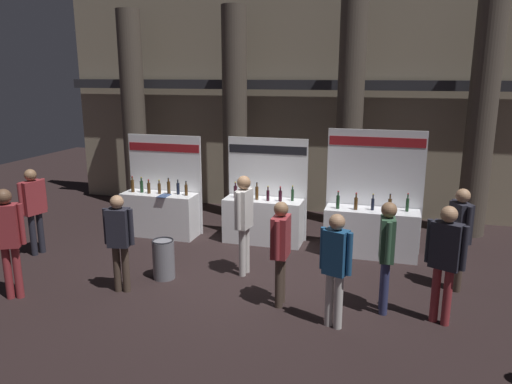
{
  "coord_description": "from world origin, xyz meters",
  "views": [
    {
      "loc": [
        2.49,
        -7.91,
        3.58
      ],
      "look_at": [
        0.1,
        0.37,
        1.48
      ],
      "focal_mm": 34.18,
      "sensor_mm": 36.0,
      "label": 1
    }
  ],
  "objects_px": {
    "visitor_6": "(459,230)",
    "visitor_0": "(281,244)",
    "trash_bin": "(164,259)",
    "visitor_2": "(119,235)",
    "exhibitor_booth_0": "(161,210)",
    "visitor_4": "(445,255)",
    "visitor_7": "(244,216)",
    "visitor_9": "(335,262)",
    "visitor_1": "(8,234)",
    "exhibitor_booth_2": "(371,226)",
    "visitor_8": "(387,248)",
    "exhibitor_booth_1": "(264,216)",
    "visitor_5": "(33,204)"
  },
  "relations": [
    {
      "from": "visitor_6",
      "to": "visitor_0",
      "type": "bearing_deg",
      "value": 91.44
    },
    {
      "from": "trash_bin",
      "to": "visitor_2",
      "type": "xyz_separation_m",
      "value": [
        -0.43,
        -0.69,
        0.63
      ]
    },
    {
      "from": "exhibitor_booth_0",
      "to": "visitor_2",
      "type": "height_order",
      "value": "exhibitor_booth_0"
    },
    {
      "from": "visitor_2",
      "to": "visitor_6",
      "type": "xyz_separation_m",
      "value": [
        5.39,
        1.64,
        0.06
      ]
    },
    {
      "from": "trash_bin",
      "to": "visitor_2",
      "type": "height_order",
      "value": "visitor_2"
    },
    {
      "from": "visitor_4",
      "to": "visitor_7",
      "type": "relative_size",
      "value": 0.97
    },
    {
      "from": "trash_bin",
      "to": "exhibitor_booth_0",
      "type": "bearing_deg",
      "value": 117.74
    },
    {
      "from": "trash_bin",
      "to": "visitor_2",
      "type": "distance_m",
      "value": 1.03
    },
    {
      "from": "visitor_9",
      "to": "visitor_2",
      "type": "bearing_deg",
      "value": -163.13
    },
    {
      "from": "visitor_1",
      "to": "visitor_9",
      "type": "distance_m",
      "value": 5.15
    },
    {
      "from": "exhibitor_booth_2",
      "to": "visitor_9",
      "type": "height_order",
      "value": "exhibitor_booth_2"
    },
    {
      "from": "visitor_0",
      "to": "visitor_6",
      "type": "height_order",
      "value": "visitor_6"
    },
    {
      "from": "visitor_6",
      "to": "visitor_9",
      "type": "bearing_deg",
      "value": 109.95
    },
    {
      "from": "visitor_4",
      "to": "visitor_9",
      "type": "bearing_deg",
      "value": -135.41
    },
    {
      "from": "visitor_2",
      "to": "visitor_9",
      "type": "xyz_separation_m",
      "value": [
        3.57,
        -0.2,
        0.01
      ]
    },
    {
      "from": "visitor_2",
      "to": "visitor_8",
      "type": "xyz_separation_m",
      "value": [
        4.25,
        0.47,
        0.04
      ]
    },
    {
      "from": "exhibitor_booth_0",
      "to": "exhibitor_booth_1",
      "type": "xyz_separation_m",
      "value": [
        2.36,
        0.19,
        -0.01
      ]
    },
    {
      "from": "visitor_6",
      "to": "exhibitor_booth_0",
      "type": "bearing_deg",
      "value": 52.91
    },
    {
      "from": "exhibitor_booth_0",
      "to": "trash_bin",
      "type": "relative_size",
      "value": 3.1
    },
    {
      "from": "exhibitor_booth_1",
      "to": "visitor_1",
      "type": "xyz_separation_m",
      "value": [
        -3.18,
        -3.8,
        0.52
      ]
    },
    {
      "from": "trash_bin",
      "to": "visitor_6",
      "type": "height_order",
      "value": "visitor_6"
    },
    {
      "from": "exhibitor_booth_2",
      "to": "visitor_7",
      "type": "bearing_deg",
      "value": -142.49
    },
    {
      "from": "exhibitor_booth_1",
      "to": "exhibitor_booth_2",
      "type": "height_order",
      "value": "exhibitor_booth_2"
    },
    {
      "from": "trash_bin",
      "to": "visitor_8",
      "type": "xyz_separation_m",
      "value": [
        3.82,
        -0.22,
        0.67
      ]
    },
    {
      "from": "exhibitor_booth_1",
      "to": "visitor_9",
      "type": "height_order",
      "value": "exhibitor_booth_1"
    },
    {
      "from": "visitor_5",
      "to": "visitor_7",
      "type": "bearing_deg",
      "value": -73.87
    },
    {
      "from": "visitor_0",
      "to": "exhibitor_booth_0",
      "type": "bearing_deg",
      "value": 52.27
    },
    {
      "from": "visitor_2",
      "to": "visitor_7",
      "type": "height_order",
      "value": "visitor_7"
    },
    {
      "from": "visitor_7",
      "to": "visitor_8",
      "type": "xyz_separation_m",
      "value": [
        2.49,
        -0.8,
        -0.07
      ]
    },
    {
      "from": "visitor_1",
      "to": "visitor_4",
      "type": "distance_m",
      "value": 6.7
    },
    {
      "from": "visitor_0",
      "to": "visitor_2",
      "type": "bearing_deg",
      "value": 95.65
    },
    {
      "from": "exhibitor_booth_2",
      "to": "trash_bin",
      "type": "xyz_separation_m",
      "value": [
        -3.49,
        -2.23,
        -0.24
      ]
    },
    {
      "from": "visitor_5",
      "to": "visitor_8",
      "type": "xyz_separation_m",
      "value": [
        6.84,
        -0.62,
        -0.02
      ]
    },
    {
      "from": "exhibitor_booth_1",
      "to": "visitor_4",
      "type": "relative_size",
      "value": 1.26
    },
    {
      "from": "exhibitor_booth_0",
      "to": "visitor_4",
      "type": "relative_size",
      "value": 1.26
    },
    {
      "from": "visitor_4",
      "to": "visitor_5",
      "type": "bearing_deg",
      "value": -160.97
    },
    {
      "from": "visitor_0",
      "to": "visitor_8",
      "type": "distance_m",
      "value": 1.59
    },
    {
      "from": "exhibitor_booth_2",
      "to": "visitor_0",
      "type": "xyz_separation_m",
      "value": [
        -1.25,
        -2.66,
        0.41
      ]
    },
    {
      "from": "visitor_6",
      "to": "visitor_4",
      "type": "bearing_deg",
      "value": 140.39
    },
    {
      "from": "visitor_0",
      "to": "visitor_9",
      "type": "height_order",
      "value": "visitor_9"
    },
    {
      "from": "visitor_0",
      "to": "exhibitor_booth_2",
      "type": "bearing_deg",
      "value": -24.99
    },
    {
      "from": "visitor_2",
      "to": "exhibitor_booth_0",
      "type": "bearing_deg",
      "value": -85.36
    },
    {
      "from": "visitor_6",
      "to": "visitor_9",
      "type": "distance_m",
      "value": 2.59
    },
    {
      "from": "visitor_0",
      "to": "visitor_7",
      "type": "bearing_deg",
      "value": 42.17
    },
    {
      "from": "visitor_4",
      "to": "visitor_6",
      "type": "xyz_separation_m",
      "value": [
        0.33,
        1.3,
        -0.01
      ]
    },
    {
      "from": "exhibitor_booth_2",
      "to": "exhibitor_booth_0",
      "type": "bearing_deg",
      "value": -179.71
    },
    {
      "from": "visitor_1",
      "to": "visitor_5",
      "type": "distance_m",
      "value": 2.07
    },
    {
      "from": "exhibitor_booth_0",
      "to": "exhibitor_booth_2",
      "type": "relative_size",
      "value": 0.9
    },
    {
      "from": "visitor_7",
      "to": "visitor_0",
      "type": "bearing_deg",
      "value": 48.49
    },
    {
      "from": "exhibitor_booth_1",
      "to": "visitor_9",
      "type": "relative_size",
      "value": 1.32
    }
  ]
}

